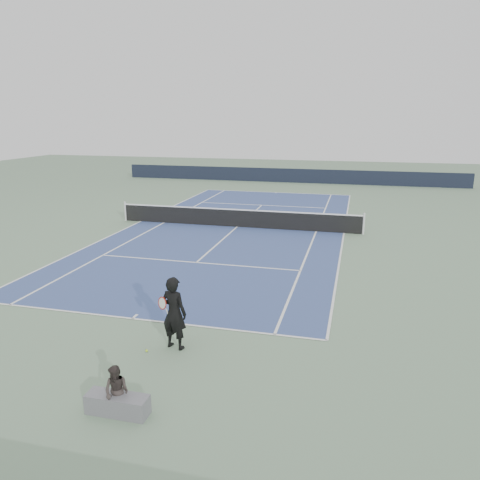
% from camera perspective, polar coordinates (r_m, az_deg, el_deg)
% --- Properties ---
extents(ground, '(80.00, 80.00, 0.00)m').
position_cam_1_polar(ground, '(24.49, -0.35, 1.59)').
color(ground, slate).
extents(court_surface, '(10.97, 23.77, 0.01)m').
position_cam_1_polar(court_surface, '(24.49, -0.35, 1.60)').
color(court_surface, '#364A80').
rests_on(court_surface, ground).
extents(tennis_net, '(12.90, 0.10, 1.07)m').
position_cam_1_polar(tennis_net, '(24.38, -0.36, 2.74)').
color(tennis_net, silver).
rests_on(tennis_net, ground).
extents(windscreen_far, '(30.00, 0.25, 1.20)m').
position_cam_1_polar(windscreen_far, '(41.70, 5.90, 7.83)').
color(windscreen_far, black).
rests_on(windscreen_far, ground).
extents(tennis_player, '(0.85, 0.64, 1.86)m').
position_cam_1_polar(tennis_player, '(11.72, -8.05, -8.79)').
color(tennis_player, black).
rests_on(tennis_player, ground).
extents(tennis_ball, '(0.06, 0.06, 0.06)m').
position_cam_1_polar(tennis_ball, '(12.01, -11.32, -13.09)').
color(tennis_ball, '#B9DD2D').
rests_on(tennis_ball, ground).
extents(spectator_bench, '(1.26, 0.49, 1.06)m').
position_cam_1_polar(spectator_bench, '(9.80, -14.75, -18.09)').
color(spectator_bench, slate).
rests_on(spectator_bench, ground).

